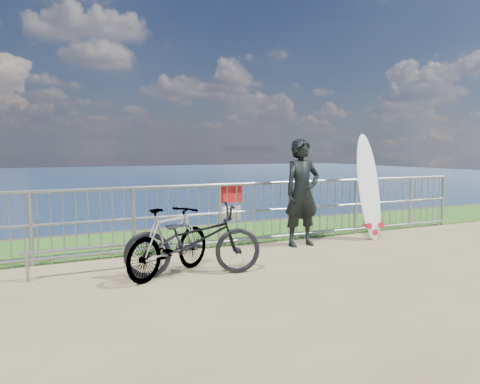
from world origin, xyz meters
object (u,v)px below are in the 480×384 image
surfboard (369,190)px  bicycle_near (193,240)px  surfer (302,193)px  bicycle_far (170,241)px

surfboard → bicycle_near: bearing=-166.0°
surfer → bicycle_near: 2.66m
bicycle_near → surfboard: bearing=-62.8°
bicycle_far → surfboard: bearing=-108.5°
surfer → bicycle_near: bearing=-157.6°
surfboard → bicycle_far: (-4.21, -0.84, -0.46)m
surfer → surfboard: surfboard is taller
surfer → surfboard: bearing=-0.8°
surfer → bicycle_near: surfer is taller
surfer → bicycle_far: (-2.71, -0.86, -0.47)m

